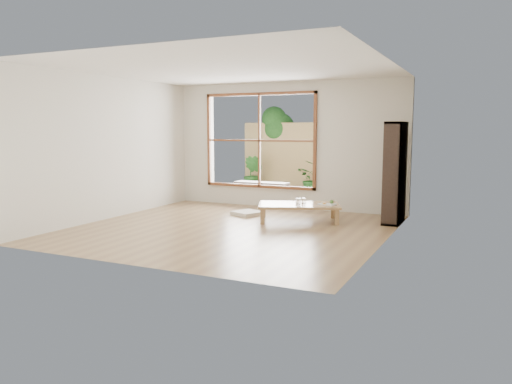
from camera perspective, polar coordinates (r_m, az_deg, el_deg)
ground at (r=8.32m, az=-2.83°, el=-4.19°), size 5.00×5.00×0.00m
low_table at (r=8.96m, az=4.93°, el=-1.59°), size 1.63×1.29×0.31m
floor_cushion at (r=9.61m, az=-0.98°, el=-2.43°), size 0.62×0.62×0.07m
bookshelf at (r=9.06m, az=15.59°, el=2.14°), size 0.28×0.80×1.77m
glass_tall at (r=8.80m, az=4.92°, el=-1.11°), size 0.07×0.07×0.12m
glass_mid at (r=9.01m, az=5.46°, el=-0.99°), size 0.07×0.07×0.10m
glass_short at (r=9.03m, az=4.76°, el=-1.00°), size 0.07×0.07×0.09m
glass_small at (r=8.92m, az=4.77°, el=-1.15°), size 0.06×0.06×0.08m
food_tray at (r=8.90m, az=8.21°, el=-1.33°), size 0.31×0.24×0.09m
deck at (r=11.75m, az=2.74°, el=-0.83°), size 2.80×2.00×0.05m
garden_bench at (r=11.53m, az=0.63°, el=0.85°), size 1.26×0.37×0.40m
bamboo_fence at (r=12.59m, az=4.51°, el=3.82°), size 2.80×0.06×1.80m
shrub_right at (r=12.01m, az=6.75°, el=1.53°), size 0.91×0.83×0.87m
shrub_left at (r=12.62m, az=-0.31°, el=2.04°), size 0.65×0.59×0.96m
garden_tree at (r=13.10m, az=2.22°, el=7.14°), size 1.04×0.85×2.22m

